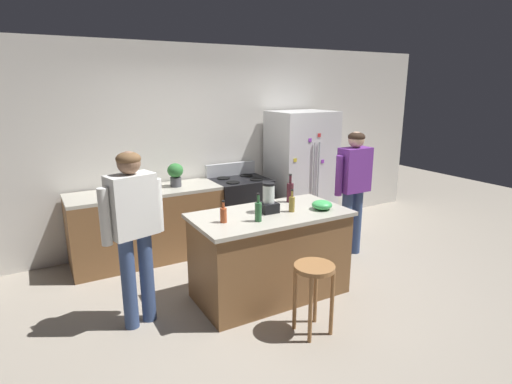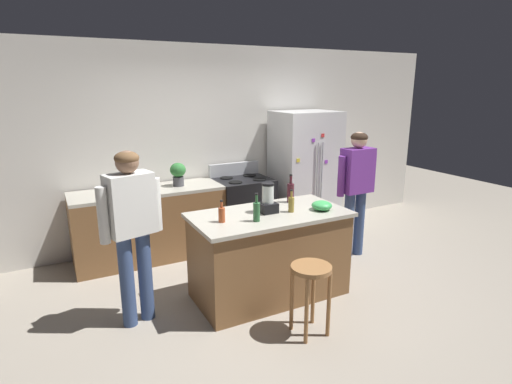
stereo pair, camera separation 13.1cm
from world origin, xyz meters
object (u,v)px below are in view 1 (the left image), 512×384
Objects in this scene: kitchen_island at (270,254)px; bar_stool at (314,280)px; bottle_wine at (290,192)px; person_by_sink_right at (354,182)px; bottle_olive_oil at (258,211)px; person_by_island_left at (133,223)px; mixing_bowl at (322,205)px; stove_range at (240,210)px; bottle_vinegar at (292,204)px; bottle_cooking_sauce at (223,214)px; potted_plant at (175,173)px; refrigerator at (301,172)px; blender_appliance at (269,200)px.

kitchen_island is 2.46× the size of bar_stool.
kitchen_island is 0.73m from bottle_wine.
person_by_sink_right reaches higher than bottle_olive_oil.
person_by_island_left is 7.66× the size of mixing_bowl.
bar_stool is (-0.46, -2.31, 0.04)m from stove_range.
bottle_wine reaches higher than kitchen_island.
bottle_vinegar reaches higher than bottle_cooking_sauce.
bottle_cooking_sauce reaches higher than mixing_bowl.
kitchen_island is at bearing 4.06° from bottle_cooking_sauce.
potted_plant is 1.27× the size of bottle_vinegar.
potted_plant is (0.87, 1.43, 0.09)m from person_by_island_left.
mixing_bowl is (1.00, -1.71, -0.13)m from potted_plant.
mixing_bowl is (-0.95, -0.57, -0.02)m from person_by_sink_right.
potted_plant is 1.58m from bottle_wine.
bottle_wine is (-1.05, -1.26, 0.12)m from refrigerator.
kitchen_island is at bearing 88.19° from bar_stool.
bottle_wine is at bearing -91.49° from stove_range.
stove_range is 0.67× the size of person_by_island_left.
potted_plant is 0.98× the size of blender_appliance.
bottle_vinegar is (0.24, 0.71, 0.49)m from bar_stool.
bottle_olive_oil is (-1.68, -1.67, 0.11)m from refrigerator.
stove_range reaches higher than kitchen_island.
bottle_olive_oil is at bearing -135.26° from refrigerator.
stove_range is 5.13× the size of mixing_bowl.
refrigerator is at bearing 45.39° from blender_appliance.
potted_plant is (-0.90, 0.03, 0.62)m from stove_range.
potted_plant is 1.76m from bottle_vinegar.
blender_appliance is (-0.44, -1.50, 0.57)m from stove_range.
stove_range is at bearing 178.60° from refrigerator.
bottle_olive_oil is at bearing -144.71° from kitchen_island.
kitchen_island is 7.41× the size of bottle_cooking_sauce.
refrigerator is at bearing -1.50° from potted_plant.
bottle_cooking_sauce reaches higher than kitchen_island.
stove_range is 3.55× the size of blender_appliance.
person_by_sink_right is 7.60× the size of mixing_bowl.
person_by_sink_right is 2.48× the size of bar_stool.
bottle_olive_oil reaches higher than bottle_cooking_sauce.
bottle_cooking_sauce is (-0.07, -1.59, -0.09)m from potted_plant.
stove_range is 1.76m from mixing_bowl.
bar_stool is at bearing -108.35° from bottle_vinegar.
bottle_vinegar is (-0.22, -1.60, 0.53)m from stove_range.
bottle_vinegar is at bearing -18.79° from kitchen_island.
potted_plant reaches higher than bottle_cooking_sauce.
person_by_island_left reaches higher than kitchen_island.
bottle_cooking_sauce is (-0.75, 0.03, -0.01)m from bottle_vinegar.
person_by_sink_right is at bearing 12.38° from bottle_cooking_sauce.
person_by_sink_right is 1.82m from bottle_olive_oil.
blender_appliance is 0.54m from bottle_cooking_sauce.
person_by_island_left is 2.50× the size of bar_stool.
blender_appliance is (0.02, 0.81, 0.53)m from bar_stool.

